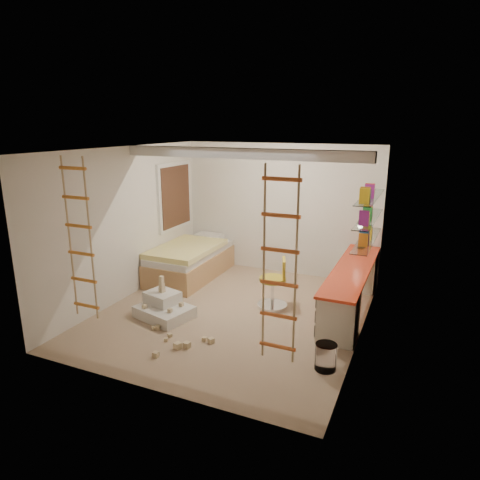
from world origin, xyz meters
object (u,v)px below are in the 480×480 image
at_px(desk, 351,287).
at_px(play_platform, 164,308).
at_px(bed, 191,261).
at_px(swivel_chair, 274,289).

height_order(desk, play_platform, desk).
height_order(bed, play_platform, bed).
bearing_deg(swivel_chair, bed, 159.97).
bearing_deg(desk, play_platform, -152.33).
xyz_separation_m(desk, swivel_chair, (-1.19, -0.37, -0.09)).
bearing_deg(swivel_chair, play_platform, -145.15).
distance_m(swivel_chair, play_platform, 1.81).
distance_m(desk, bed, 3.22).
relative_size(bed, play_platform, 2.10).
bearing_deg(bed, desk, -6.49).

